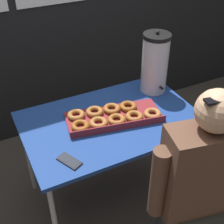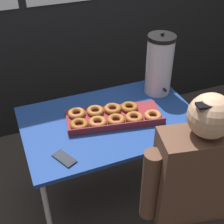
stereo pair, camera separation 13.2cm
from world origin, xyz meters
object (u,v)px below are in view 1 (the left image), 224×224
at_px(donut_box, 112,116).
at_px(cell_phone, 69,161).
at_px(person_seated, 197,191).
at_px(coffee_urn, 155,63).

bearing_deg(donut_box, cell_phone, -137.31).
relative_size(donut_box, person_seated, 0.53).
distance_m(coffee_urn, person_seated, 0.96).
relative_size(donut_box, coffee_urn, 1.44).
distance_m(donut_box, person_seated, 0.71).
bearing_deg(donut_box, person_seated, -61.48).
relative_size(cell_phone, person_seated, 0.12).
bearing_deg(cell_phone, donut_box, 6.21).
relative_size(coffee_urn, person_seated, 0.37).
relative_size(donut_box, cell_phone, 4.21).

